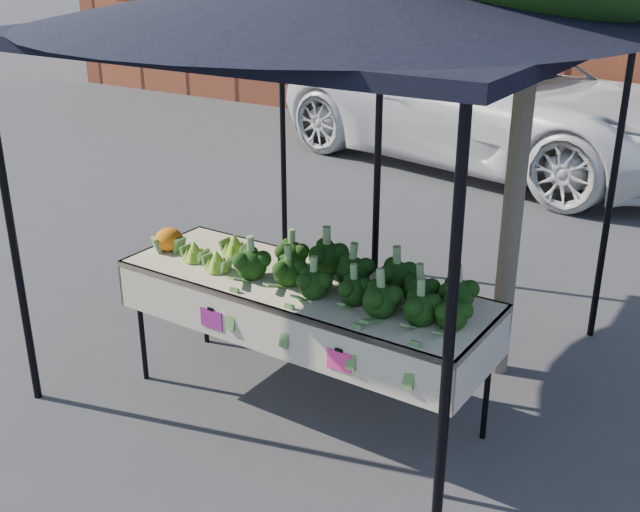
% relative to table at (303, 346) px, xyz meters
% --- Properties ---
extents(ground, '(90.00, 90.00, 0.00)m').
position_rel_table_xyz_m(ground, '(-0.01, 0.01, -0.45)').
color(ground, '#353538').
extents(table, '(2.41, 0.84, 0.90)m').
position_rel_table_xyz_m(table, '(0.00, 0.00, 0.00)').
color(table, beige).
rests_on(table, ground).
extents(canopy, '(3.16, 3.16, 2.74)m').
position_rel_table_xyz_m(canopy, '(-0.12, 0.58, 0.92)').
color(canopy, black).
rests_on(canopy, ground).
extents(broccoli_heap, '(1.54, 0.57, 0.26)m').
position_rel_table_xyz_m(broccoli_heap, '(0.36, 0.03, 0.58)').
color(broccoli_heap, black).
rests_on(broccoli_heap, table).
extents(romanesco_cluster, '(0.43, 0.47, 0.20)m').
position_rel_table_xyz_m(romanesco_cluster, '(-0.67, -0.01, 0.55)').
color(romanesco_cluster, '#8CAD2B').
rests_on(romanesco_cluster, table).
extents(cauliflower_pair, '(0.20, 0.20, 0.18)m').
position_rel_table_xyz_m(cauliflower_pair, '(-1.05, -0.05, 0.54)').
color(cauliflower_pair, orange).
rests_on(cauliflower_pair, table).
extents(street_tree, '(2.01, 2.01, 3.96)m').
position_rel_table_xyz_m(street_tree, '(0.91, 1.14, 1.53)').
color(street_tree, '#1E4C14').
rests_on(street_tree, ground).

